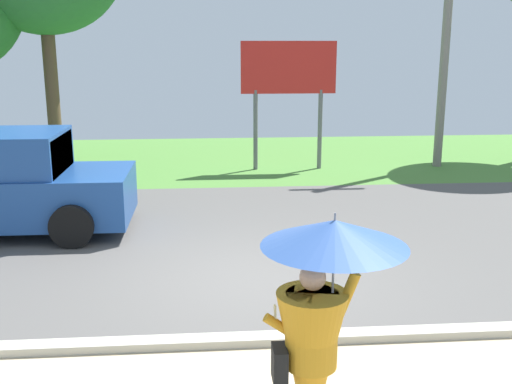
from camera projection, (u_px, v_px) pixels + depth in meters
The scene contains 4 objects.
ground_plane at pixel (245, 225), 11.98m from camera, with size 40.00×22.00×0.20m.
monk_pedestrian at pixel (318, 323), 5.04m from camera, with size 1.20×1.20×2.13m.
utility_pole at pixel (447, 16), 16.53m from camera, with size 1.80×0.24×7.94m.
roadside_billboard at pixel (289, 77), 16.54m from camera, with size 2.60×0.12×3.50m.
Camera 1 is at (-0.72, -8.52, 3.44)m, focal length 42.75 mm.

